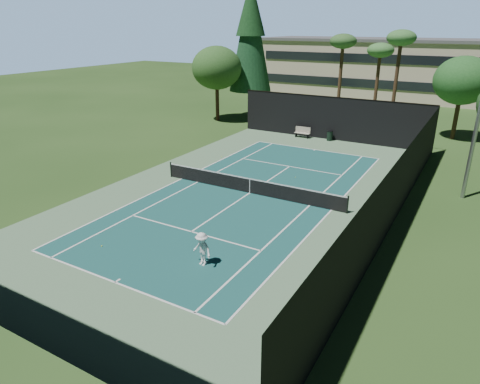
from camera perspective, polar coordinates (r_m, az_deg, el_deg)
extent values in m
plane|color=#28481B|center=(27.67, 1.30, -0.16)|extent=(160.00, 160.00, 0.00)
cube|color=#5A815B|center=(27.67, 1.30, -0.15)|extent=(18.00, 32.00, 0.01)
cube|color=#19524F|center=(27.67, 1.30, -0.14)|extent=(10.97, 23.77, 0.01)
cube|color=white|center=(19.21, -16.33, -11.49)|extent=(10.97, 0.10, 0.01)
cube|color=white|center=(38.00, 9.97, 5.60)|extent=(10.97, 0.10, 0.01)
cube|color=white|center=(22.73, -6.50, -5.27)|extent=(8.23, 0.10, 0.01)
cube|color=white|center=(33.10, 6.63, 3.41)|extent=(8.23, 0.10, 0.01)
cube|color=white|center=(30.49, -7.79, 1.77)|extent=(0.10, 23.77, 0.01)
cube|color=white|center=(25.70, 12.10, -2.36)|extent=(0.10, 23.77, 0.01)
cube|color=white|center=(29.72, -5.68, 1.33)|extent=(0.10, 23.77, 0.01)
cube|color=white|center=(26.10, 9.25, -1.77)|extent=(0.10, 23.77, 0.01)
cube|color=white|center=(27.66, 1.30, -0.12)|extent=(0.10, 12.80, 0.01)
cube|color=white|center=(19.29, -16.01, -11.29)|extent=(0.10, 0.30, 0.01)
cube|color=white|center=(37.86, 9.89, 5.55)|extent=(0.10, 0.30, 0.01)
cylinder|color=black|center=(30.87, -9.19, 2.97)|extent=(0.10, 0.10, 1.10)
cylinder|color=black|center=(25.27, 14.15, -1.66)|extent=(0.10, 0.10, 1.10)
cube|color=black|center=(27.49, 1.31, 0.81)|extent=(12.80, 0.02, 0.92)
cube|color=white|center=(27.32, 1.32, 1.76)|extent=(12.80, 0.04, 0.07)
cube|color=white|center=(27.49, 1.31, 0.81)|extent=(0.05, 0.03, 0.92)
cube|color=black|center=(41.34, 12.18, 9.54)|extent=(18.00, 0.04, 4.00)
cube|color=black|center=(16.16, -27.65, -11.73)|extent=(18.00, 0.04, 4.00)
cube|color=black|center=(24.27, 20.33, 0.34)|extent=(0.04, 32.00, 4.00)
cube|color=black|center=(32.11, -12.99, 6.12)|extent=(0.04, 32.00, 4.00)
cube|color=black|center=(40.99, 12.40, 12.28)|extent=(18.00, 0.06, 0.06)
imported|color=white|center=(19.39, -5.09, -7.59)|extent=(1.14, 0.80, 1.61)
sphere|color=yellow|center=(22.22, -17.95, -6.87)|extent=(0.07, 0.07, 0.07)
sphere|color=#BCD730|center=(29.36, -2.41, 1.21)|extent=(0.08, 0.08, 0.08)
sphere|color=#C5E734|center=(30.72, 7.38, 1.96)|extent=(0.07, 0.07, 0.07)
sphere|color=#CDDF32|center=(35.35, -2.50, 4.73)|extent=(0.06, 0.06, 0.06)
cube|color=beige|center=(41.90, 8.28, 7.78)|extent=(1.50, 0.45, 0.05)
cube|color=beige|center=(42.01, 8.40, 8.23)|extent=(1.50, 0.06, 0.55)
cube|color=black|center=(42.17, 7.50, 7.57)|extent=(0.06, 0.40, 0.42)
cube|color=black|center=(41.74, 9.03, 7.35)|extent=(0.06, 0.40, 0.42)
cylinder|color=black|center=(41.25, 11.87, 7.33)|extent=(0.52, 0.52, 0.90)
cylinder|color=black|center=(41.14, 11.92, 7.97)|extent=(0.56, 0.56, 0.05)
cylinder|color=#432C1C|center=(51.48, 1.34, 12.06)|extent=(0.50, 0.50, 3.60)
cone|color=#163C20|center=(50.80, 1.42, 20.10)|extent=(4.80, 4.80, 12.00)
cone|color=#153A19|center=(50.82, 1.45, 23.48)|extent=(3.30, 3.30, 6.00)
cylinder|color=#4F3521|center=(49.11, 13.16, 13.99)|extent=(0.36, 0.36, 8.55)
ellipsoid|color=#325D2A|center=(48.78, 13.60, 18.96)|extent=(2.80, 2.80, 1.54)
cylinder|color=#4F3422|center=(50.20, 17.72, 13.18)|extent=(0.36, 0.36, 7.65)
ellipsoid|color=#387032|center=(49.86, 18.24, 17.52)|extent=(2.80, 2.80, 1.54)
cylinder|color=#4A311F|center=(46.71, 20.00, 13.21)|extent=(0.36, 0.36, 9.00)
ellipsoid|color=#376E31|center=(46.37, 20.74, 18.69)|extent=(2.80, 2.80, 1.54)
cylinder|color=#432F1D|center=(45.46, 26.78, 8.49)|extent=(0.40, 0.40, 3.52)
ellipsoid|color=#225722|center=(44.92, 27.57, 13.04)|extent=(5.12, 5.12, 4.35)
cylinder|color=#4F3021|center=(49.08, -3.04, 11.66)|extent=(0.40, 0.40, 3.74)
ellipsoid|color=#2C5922|center=(48.57, -3.13, 16.21)|extent=(5.44, 5.44, 4.62)
cube|color=beige|center=(69.98, 20.39, 15.09)|extent=(40.00, 12.00, 8.00)
cube|color=#59595B|center=(69.73, 20.84, 18.42)|extent=(40.50, 12.50, 0.40)
cube|color=black|center=(64.23, 19.18, 13.34)|extent=(38.00, 0.15, 1.20)
cube|color=black|center=(63.91, 19.56, 16.34)|extent=(38.00, 0.15, 1.20)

